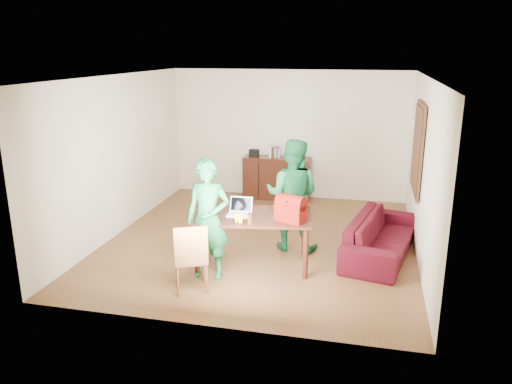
% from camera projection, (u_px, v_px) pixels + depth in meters
% --- Properties ---
extents(room, '(5.20, 5.70, 2.90)m').
position_uv_depth(room, '(263.00, 163.00, 8.14)').
color(room, '#401E10').
rests_on(room, ground).
extents(table, '(1.81, 1.20, 0.79)m').
position_uv_depth(table, '(253.00, 222.00, 7.26)').
color(table, black).
rests_on(table, ground).
extents(chair, '(0.56, 0.55, 0.95)m').
position_uv_depth(chair, '(191.00, 270.00, 6.62)').
color(chair, brown).
rests_on(chair, ground).
extents(person_near, '(0.62, 0.41, 1.70)m').
position_uv_depth(person_near, '(208.00, 219.00, 6.87)').
color(person_near, '#166331').
rests_on(person_near, ground).
extents(person_far, '(0.92, 0.74, 1.79)m').
position_uv_depth(person_far, '(292.00, 195.00, 7.85)').
color(person_far, '#155E31').
rests_on(person_far, ground).
extents(laptop, '(0.34, 0.24, 0.24)m').
position_uv_depth(laptop, '(239.00, 212.00, 7.21)').
color(laptop, white).
rests_on(laptop, table).
extents(bananas, '(0.17, 0.12, 0.06)m').
position_uv_depth(bananas, '(239.00, 221.00, 6.88)').
color(bananas, gold).
rests_on(bananas, table).
extents(bottle, '(0.07, 0.07, 0.17)m').
position_uv_depth(bottle, '(249.00, 219.00, 6.83)').
color(bottle, '#5A2414').
rests_on(bottle, table).
extents(red_bag, '(0.46, 0.36, 0.30)m').
position_uv_depth(red_bag, '(291.00, 211.00, 6.95)').
color(red_bag, maroon).
rests_on(red_bag, table).
extents(sofa, '(1.24, 2.21, 0.61)m').
position_uv_depth(sofa, '(381.00, 236.00, 7.75)').
color(sofa, '#3E0A08').
rests_on(sofa, ground).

